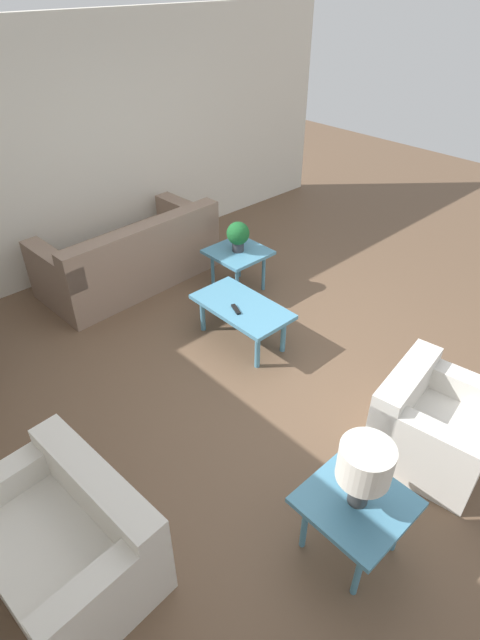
{
  "coord_description": "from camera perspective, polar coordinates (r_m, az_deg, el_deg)",
  "views": [
    {
      "loc": [
        -2.26,
        2.67,
        3.06
      ],
      "look_at": [
        0.3,
        0.29,
        0.55
      ],
      "focal_mm": 28.0,
      "sensor_mm": 36.0,
      "label": 1
    }
  ],
  "objects": [
    {
      "name": "ground_plane",
      "position": [
        4.65,
        5.24,
        -5.68
      ],
      "size": [
        14.0,
        14.0,
        0.0
      ],
      "primitive_type": "plane",
      "color": "brown"
    },
    {
      "name": "side_table_plant",
      "position": [
        5.55,
        -0.22,
        7.34
      ],
      "size": [
        0.6,
        0.6,
        0.49
      ],
      "color": "teal",
      "rests_on": "ground_plane"
    },
    {
      "name": "potted_plant",
      "position": [
        5.44,
        -0.23,
        9.73
      ],
      "size": [
        0.25,
        0.25,
        0.33
      ],
      "color": "#333338",
      "rests_on": "side_table_plant"
    },
    {
      "name": "loveseat",
      "position": [
        3.39,
        -19.02,
        -22.67
      ],
      "size": [
        1.17,
        0.84,
        0.68
      ],
      "rotation": [
        0.0,
        0.0,
        3.21
      ],
      "color": "silver",
      "rests_on": "ground_plane"
    },
    {
      "name": "coffee_table",
      "position": [
        4.77,
        0.21,
        1.22
      ],
      "size": [
        0.97,
        0.52,
        0.42
      ],
      "color": "teal",
      "rests_on": "ground_plane"
    },
    {
      "name": "armchair",
      "position": [
        4.02,
        20.99,
        -11.1
      ],
      "size": [
        0.88,
        0.91,
        0.68
      ],
      "rotation": [
        0.0,
        0.0,
        -1.42
      ],
      "color": "silver",
      "rests_on": "ground_plane"
    },
    {
      "name": "sofa",
      "position": [
        5.9,
        -12.33,
        6.93
      ],
      "size": [
        1.04,
        2.03,
        0.82
      ],
      "rotation": [
        0.0,
        0.0,
        1.62
      ],
      "color": "gray",
      "rests_on": "ground_plane"
    },
    {
      "name": "side_table_lamp",
      "position": [
        3.24,
        13.06,
        -20.08
      ],
      "size": [
        0.6,
        0.6,
        0.49
      ],
      "color": "teal",
      "rests_on": "ground_plane"
    },
    {
      "name": "table_lamp",
      "position": [
        2.94,
        14.07,
        -15.89
      ],
      "size": [
        0.31,
        0.31,
        0.46
      ],
      "color": "#333333",
      "rests_on": "side_table_lamp"
    },
    {
      "name": "wall_right",
      "position": [
        6.2,
        -16.36,
        18.28
      ],
      "size": [
        0.12,
        7.2,
        2.7
      ],
      "color": "silver",
      "rests_on": "ground_plane"
    },
    {
      "name": "remote_control",
      "position": [
        4.66,
        -0.47,
        1.24
      ],
      "size": [
        0.16,
        0.1,
        0.02
      ],
      "color": "black",
      "rests_on": "coffee_table"
    }
  ]
}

